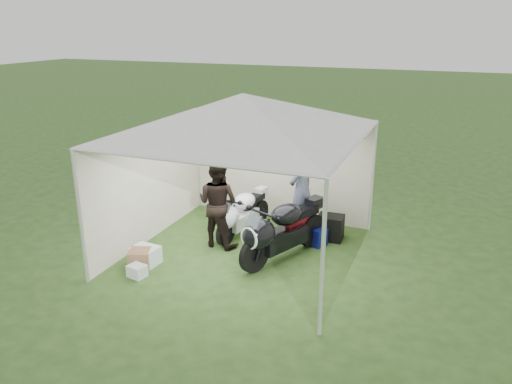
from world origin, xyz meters
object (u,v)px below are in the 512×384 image
motorcycle_black (280,230)px  equipment_box (330,227)px  crate_2 (137,271)px  crate_1 (140,259)px  paddock_stand (314,236)px  crate_0 (145,255)px  motorcycle_white (241,213)px  canopy_tent (243,118)px  person_dark_jacket (218,203)px  person_blue_jacket (302,191)px

motorcycle_black → equipment_box: size_ratio=4.09×
crate_2 → crate_1: bearing=115.6°
motorcycle_black → paddock_stand: size_ratio=4.35×
paddock_stand → crate_0: (-2.60, -1.94, -0.02)m
motorcycle_white → equipment_box: 1.82m
crate_0 → crate_1: crate_1 is taller
motorcycle_white → motorcycle_black: (1.10, -0.75, 0.10)m
canopy_tent → equipment_box: canopy_tent is taller
motorcycle_white → crate_2: bearing=-103.3°
motorcycle_white → crate_0: bearing=-112.1°
motorcycle_black → crate_1: 2.55m
motorcycle_white → crate_0: 2.12m
motorcycle_white → crate_1: motorcycle_white is taller
motorcycle_white → person_dark_jacket: (-0.23, -0.56, 0.37)m
motorcycle_black → paddock_stand: bearing=90.0°
motorcycle_white → crate_2: (-0.96, -2.25, -0.39)m
person_dark_jacket → paddock_stand: bearing=-150.5°
motorcycle_white → crate_1: size_ratio=4.97×
paddock_stand → person_dark_jacket: size_ratio=0.27×
motorcycle_black → crate_0: size_ratio=4.28×
motorcycle_white → person_blue_jacket: bearing=31.2°
person_blue_jacket → crate_0: 3.26m
crate_0 → canopy_tent: bearing=36.2°
motorcycle_white → paddock_stand: (1.49, 0.16, -0.32)m
person_dark_jacket → crate_0: size_ratio=3.60×
person_dark_jacket → crate_2: size_ratio=5.96×
person_blue_jacket → canopy_tent: bearing=-19.6°
motorcycle_black → crate_2: (-2.06, -1.51, -0.49)m
equipment_box → crate_2: (-2.69, -2.76, -0.14)m
canopy_tent → crate_2: (-1.34, -1.56, -2.47)m
crate_1 → crate_2: 0.36m
motorcycle_black → person_blue_jacket: bearing=111.7°
motorcycle_black → crate_1: size_ratio=5.67×
person_blue_jacket → crate_0: bearing=-31.1°
motorcycle_white → crate_2: motorcycle_white is taller
person_dark_jacket → person_blue_jacket: 1.70m
equipment_box → crate_2: bearing=-134.3°
paddock_stand → crate_2: bearing=-135.5°
paddock_stand → person_dark_jacket: bearing=-157.3°
canopy_tent → crate_2: canopy_tent is taller
crate_0 → crate_1: bearing=-92.8°
motorcycle_white → motorcycle_black: motorcycle_black is taller
equipment_box → paddock_stand: bearing=-124.6°
equipment_box → canopy_tent: bearing=-138.6°
canopy_tent → crate_2: size_ratio=19.48×
motorcycle_black → person_dark_jacket: size_ratio=1.19×
motorcycle_black → motorcycle_white: bearing=169.2°
canopy_tent → crate_1: canopy_tent is taller
motorcycle_black → crate_2: 2.60m
person_blue_jacket → equipment_box: (0.60, 0.06, -0.72)m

